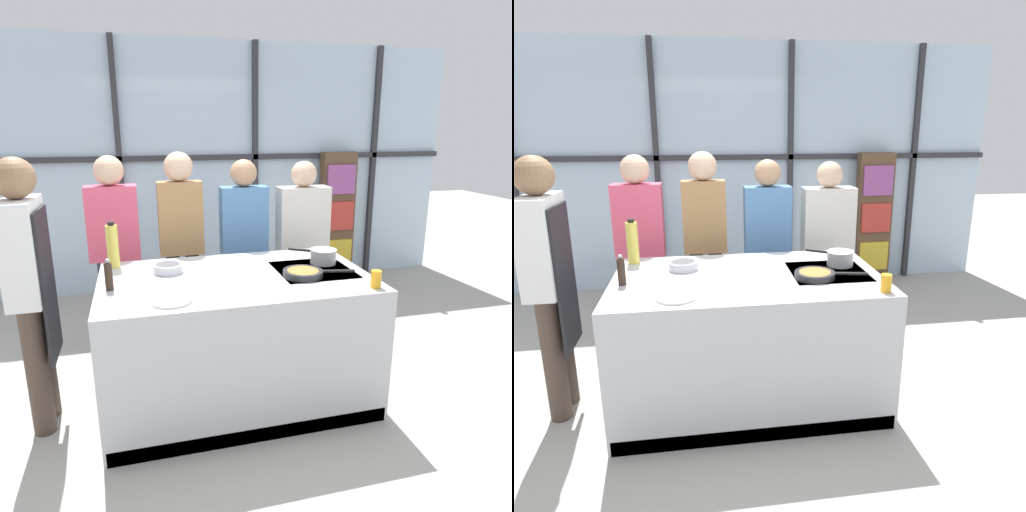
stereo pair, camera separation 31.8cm
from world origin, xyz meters
The scene contains 16 objects.
ground_plane centered at (0.00, 0.00, 0.00)m, with size 18.00×18.00×0.00m, color #ADA89E.
back_window_wall centered at (0.00, 2.48, 1.40)m, with size 6.40×0.10×2.80m.
bookshelf centered at (1.78, 2.29, 0.80)m, with size 0.42×0.19×1.59m.
demo_island centered at (0.00, 0.00, 0.46)m, with size 1.80×1.09×0.91m.
chef centered at (-1.27, 0.01, 0.99)m, with size 0.24×0.43×1.73m.
spectator_far_left centered at (-0.81, 0.91, 0.96)m, with size 0.40×0.23×1.67m.
spectator_center_left centered at (-0.27, 0.91, 1.00)m, with size 0.36×0.24×1.69m.
spectator_center_right centered at (0.27, 0.91, 0.93)m, with size 0.40×0.23×1.62m.
spectator_far_right centered at (0.81, 0.91, 0.90)m, with size 0.45×0.22×1.60m.
frying_pan centered at (0.44, -0.13, 0.94)m, with size 0.48×0.27×0.04m.
saucepan centered at (0.68, 0.13, 0.97)m, with size 0.32×0.25×0.11m.
white_plate centered at (-0.46, -0.36, 0.92)m, with size 0.24×0.24×0.01m, color white.
mixing_bowl centered at (-0.43, 0.19, 0.95)m, with size 0.20×0.20×0.06m.
oil_bottle centered at (-0.80, 0.41, 1.07)m, with size 0.08×0.08×0.33m.
pepper_grinder centered at (-0.81, -0.07, 1.01)m, with size 0.05×0.05×0.20m.
juice_glass_near centered at (0.80, -0.45, 0.97)m, with size 0.07×0.07×0.11m, color orange.
Camera 1 is at (-0.61, -2.86, 1.89)m, focal length 32.00 mm.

